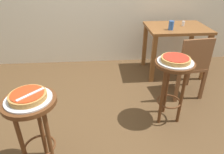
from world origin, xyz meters
TOP-DOWN VIEW (x-y plane):
  - ground_plane at (0.00, 0.00)m, footprint 6.00×6.00m
  - stool_foreground at (-0.66, -0.64)m, footprint 0.41×0.41m
  - serving_plate_foreground at (-0.66, -0.64)m, footprint 0.35×0.35m
  - pizza_foreground at (-0.66, -0.64)m, footprint 0.27×0.27m
  - stool_middle at (0.65, -0.09)m, footprint 0.41×0.41m
  - serving_plate_middle at (0.65, -0.09)m, footprint 0.37×0.37m
  - pizza_middle at (0.65, -0.09)m, footprint 0.30×0.30m
  - dining_table at (1.09, 1.08)m, footprint 0.91×0.69m
  - cup_near_edge at (0.93, 0.92)m, footprint 0.07×0.07m
  - condiment_shaker at (1.19, 1.10)m, footprint 0.04×0.04m
  - wooden_chair at (1.04, 0.37)m, footprint 0.44×0.44m
  - pizza_server_knife at (-0.63, -0.66)m, footprint 0.17×0.17m

SIDE VIEW (x-z plane):
  - ground_plane at x=0.00m, z-range 0.00..0.00m
  - wooden_chair at x=1.04m, z-range 0.04..0.89m
  - stool_foreground at x=-0.66m, z-range 0.18..0.91m
  - stool_middle at x=0.65m, z-range 0.18..0.91m
  - dining_table at x=1.09m, z-range 0.25..1.02m
  - serving_plate_foreground at x=-0.66m, z-range 0.73..0.75m
  - serving_plate_middle at x=0.65m, z-range 0.73..0.75m
  - pizza_middle at x=0.65m, z-range 0.75..0.79m
  - pizza_foreground at x=-0.66m, z-range 0.75..0.79m
  - pizza_server_knife at x=-0.63m, z-range 0.79..0.80m
  - condiment_shaker at x=1.19m, z-range 0.77..0.84m
  - cup_near_edge at x=0.93m, z-range 0.77..0.89m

